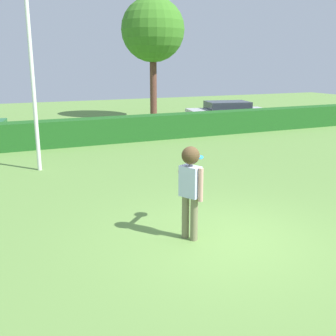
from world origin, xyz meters
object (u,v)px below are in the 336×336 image
lamppost (32,67)px  maple_tree (153,30)px  parked_car_silver (227,112)px  person (191,181)px  frisbee (196,157)px

lamppost → maple_tree: bearing=51.8°
lamppost → parked_car_silver: bearing=29.0°
person → maple_tree: 18.00m
person → lamppost: size_ratio=0.32×
lamppost → maple_tree: 12.93m
lamppost → parked_car_silver: lamppost is taller
lamppost → parked_car_silver: size_ratio=1.26×
person → lamppost: 7.05m
frisbee → person: bearing=-126.4°
person → maple_tree: size_ratio=0.26×
maple_tree → parked_car_silver: bearing=-59.4°
frisbee → parked_car_silver: 14.25m
parked_car_silver → maple_tree: (-2.51, 4.25, 4.35)m
person → parked_car_silver: 14.93m
lamppost → maple_tree: (7.91, 10.04, 1.92)m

